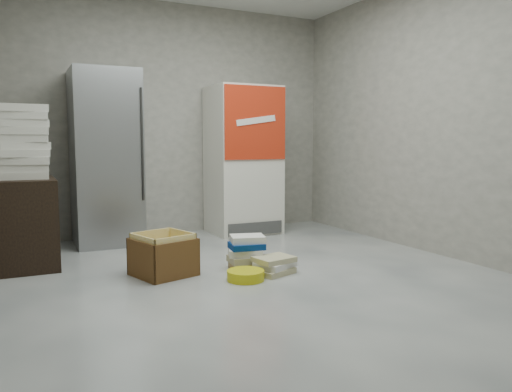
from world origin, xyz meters
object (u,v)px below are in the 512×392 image
Objects in this scene: wood_shelf at (27,223)px; cardboard_box at (163,258)px; phonebook_stack_main at (247,252)px; coke_cooler at (243,160)px; steel_fridge at (106,158)px.

wood_shelf reaches higher than cardboard_box.
phonebook_stack_main is 0.67× the size of cardboard_box.
coke_cooler reaches higher than wood_shelf.
coke_cooler is at bearing 30.25° from cardboard_box.
coke_cooler is (1.65, -0.01, -0.05)m from steel_fridge.
coke_cooler is at bearing 16.28° from wood_shelf.
steel_fridge reaches higher than phonebook_stack_main.
wood_shelf is at bearing 163.04° from phonebook_stack_main.
coke_cooler is 3.24× the size of cardboard_box.
coke_cooler is at bearing 78.53° from phonebook_stack_main.
phonebook_stack_main is (1.75, -0.97, -0.25)m from wood_shelf.
cardboard_box is at bearing -39.50° from wood_shelf.
phonebook_stack_main is (0.92, -1.69, -0.80)m from steel_fridge.
wood_shelf is (-2.48, -0.72, -0.50)m from coke_cooler.
cardboard_box is (-0.72, 0.12, -0.00)m from phonebook_stack_main.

